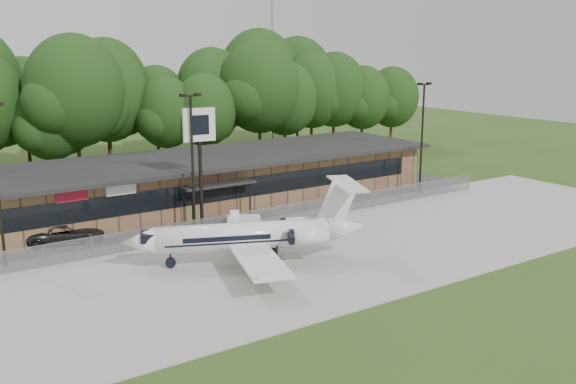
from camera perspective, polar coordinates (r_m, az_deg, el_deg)
ground at (r=37.45m, az=10.15°, el=-8.47°), size 160.00×160.00×0.00m
apron at (r=43.15m, az=2.74°, el=-5.29°), size 64.00×18.00×0.08m
parking_lot at (r=52.42m, az=-4.79°, el=-2.01°), size 50.00×9.00×0.06m
terminal at (r=55.74m, az=-7.07°, el=1.11°), size 41.00×11.65×4.30m
fence at (r=48.48m, az=-2.20°, el=-2.31°), size 46.00×0.04×1.52m
treeline at (r=71.41m, az=-13.87°, el=7.76°), size 72.00×12.00×15.00m
radio_mast at (r=86.41m, az=-1.41°, el=12.30°), size 0.20×0.20×25.00m
light_pole_mid at (r=46.31m, az=-8.51°, el=3.42°), size 1.55×0.30×10.23m
light_pole_right at (r=59.79m, az=11.85°, el=5.44°), size 1.55×0.30×10.23m
business_jet at (r=40.26m, az=-3.23°, el=-3.96°), size 15.01×13.39×5.16m
suv at (r=47.30m, az=-19.20°, el=-3.50°), size 5.71×3.76×1.46m
pole_sign at (r=46.74m, az=-7.88°, el=4.78°), size 2.41×0.51×9.14m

